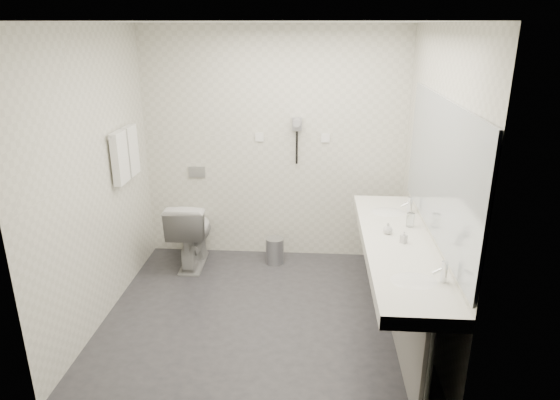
{
  "coord_description": "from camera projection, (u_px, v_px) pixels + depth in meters",
  "views": [
    {
      "loc": [
        0.43,
        -3.87,
        2.48
      ],
      "look_at": [
        0.15,
        0.15,
        1.05
      ],
      "focal_mm": 31.76,
      "sensor_mm": 36.0,
      "label": 1
    }
  ],
  "objects": [
    {
      "name": "bin_lid",
      "position": [
        275.0,
        239.0,
        5.37
      ],
      "size": [
        0.2,
        0.2,
        0.02
      ],
      "primitive_type": "cylinder",
      "color": "#B2B5BA",
      "rests_on": "pedal_bin"
    },
    {
      "name": "switch_plate_a",
      "position": [
        259.0,
        137.0,
        5.27
      ],
      "size": [
        0.09,
        0.02,
        0.09
      ],
      "primitive_type": "cube",
      "color": "white",
      "rests_on": "wall_back"
    },
    {
      "name": "towel_rail",
      "position": [
        122.0,
        131.0,
        4.58
      ],
      "size": [
        0.02,
        0.62,
        0.02
      ],
      "primitive_type": "cylinder",
      "rotation": [
        1.57,
        0.0,
        0.0
      ],
      "color": "silver",
      "rests_on": "wall_left"
    },
    {
      "name": "switch_plate_b",
      "position": [
        325.0,
        138.0,
        5.22
      ],
      "size": [
        0.09,
        0.02,
        0.09
      ],
      "primitive_type": "cube",
      "color": "white",
      "rests_on": "wall_back"
    },
    {
      "name": "dryer_barrel",
      "position": [
        297.0,
        122.0,
        5.1
      ],
      "size": [
        0.08,
        0.14,
        0.08
      ],
      "primitive_type": "cylinder",
      "rotation": [
        1.57,
        0.0,
        0.0
      ],
      "color": "#94949A",
      "rests_on": "dryer_cradle"
    },
    {
      "name": "mirror",
      "position": [
        440.0,
        169.0,
        3.73
      ],
      "size": [
        0.02,
        2.2,
        1.05
      ],
      "primitive_type": "cube",
      "color": "#B2BCC6",
      "rests_on": "wall_right"
    },
    {
      "name": "vanity_counter",
      "position": [
        398.0,
        247.0,
        3.97
      ],
      "size": [
        0.55,
        2.2,
        0.1
      ],
      "primitive_type": "cube",
      "color": "white",
      "rests_on": "floor"
    },
    {
      "name": "ceiling",
      "position": [
        258.0,
        22.0,
        3.66
      ],
      "size": [
        2.8,
        2.8,
        0.0
      ],
      "primitive_type": "plane",
      "rotation": [
        3.14,
        0.0,
        0.0
      ],
      "color": "white",
      "rests_on": "wall_back"
    },
    {
      "name": "dryer_cradle",
      "position": [
        297.0,
        124.0,
        5.17
      ],
      "size": [
        0.1,
        0.04,
        0.14
      ],
      "primitive_type": "cube",
      "color": "#94949A",
      "rests_on": "wall_back"
    },
    {
      "name": "soap_bottle_a",
      "position": [
        404.0,
        237.0,
        3.9
      ],
      "size": [
        0.06,
        0.06,
        0.1
      ],
      "primitive_type": "imported",
      "rotation": [
        0.0,
        0.0,
        0.72
      ],
      "color": "white",
      "rests_on": "vanity_counter"
    },
    {
      "name": "vanity_panel",
      "position": [
        397.0,
        293.0,
        4.11
      ],
      "size": [
        0.03,
        2.15,
        0.75
      ],
      "primitive_type": "cube",
      "color": "gray",
      "rests_on": "floor"
    },
    {
      "name": "wall_front",
      "position": [
        236.0,
        251.0,
        2.86
      ],
      "size": [
        2.8,
        0.0,
        2.8
      ],
      "primitive_type": "plane",
      "rotation": [
        -1.57,
        0.0,
        0.0
      ],
      "color": "silver",
      "rests_on": "floor"
    },
    {
      "name": "flush_plate",
      "position": [
        197.0,
        172.0,
        5.44
      ],
      "size": [
        0.18,
        0.02,
        0.12
      ],
      "primitive_type": "cube",
      "color": "#B2B5BA",
      "rests_on": "wall_back"
    },
    {
      "name": "basin_far",
      "position": [
        388.0,
        214.0,
        4.57
      ],
      "size": [
        0.4,
        0.31,
        0.05
      ],
      "primitive_type": "ellipsoid",
      "color": "white",
      "rests_on": "vanity_counter"
    },
    {
      "name": "wall_right",
      "position": [
        433.0,
        187.0,
        3.99
      ],
      "size": [
        0.0,
        2.6,
        2.6
      ],
      "primitive_type": "plane",
      "rotation": [
        1.57,
        0.0,
        -1.57
      ],
      "color": "silver",
      "rests_on": "floor"
    },
    {
      "name": "faucet_far",
      "position": [
        410.0,
        205.0,
        4.52
      ],
      "size": [
        0.04,
        0.04,
        0.15
      ],
      "primitive_type": "cylinder",
      "color": "silver",
      "rests_on": "vanity_counter"
    },
    {
      "name": "towel_near",
      "position": [
        120.0,
        158.0,
        4.53
      ],
      "size": [
        0.07,
        0.24,
        0.48
      ],
      "primitive_type": "cube",
      "color": "white",
      "rests_on": "towel_rail"
    },
    {
      "name": "towel_far",
      "position": [
        131.0,
        151.0,
        4.79
      ],
      "size": [
        0.07,
        0.24,
        0.48
      ],
      "primitive_type": "cube",
      "color": "white",
      "rests_on": "towel_rail"
    },
    {
      "name": "floor",
      "position": [
        262.0,
        314.0,
        4.5
      ],
      "size": [
        2.8,
        2.8,
        0.0
      ],
      "primitive_type": "plane",
      "color": "#2B2B30",
      "rests_on": "ground"
    },
    {
      "name": "faucet_near",
      "position": [
        444.0,
        272.0,
        3.3
      ],
      "size": [
        0.04,
        0.04,
        0.15
      ],
      "primitive_type": "cylinder",
      "color": "silver",
      "rests_on": "vanity_counter"
    },
    {
      "name": "pedal_bin",
      "position": [
        275.0,
        251.0,
        5.42
      ],
      "size": [
        0.26,
        0.26,
        0.27
      ],
      "primitive_type": "cylinder",
      "rotation": [
        0.0,
        0.0,
        0.43
      ],
      "color": "#B2B5BA",
      "rests_on": "floor"
    },
    {
      "name": "toilet",
      "position": [
        191.0,
        232.0,
        5.32
      ],
      "size": [
        0.44,
        0.75,
        0.75
      ],
      "primitive_type": "imported",
      "rotation": [
        0.0,
        0.0,
        3.17
      ],
      "color": "white",
      "rests_on": "floor"
    },
    {
      "name": "wall_back",
      "position": [
        274.0,
        146.0,
        5.3
      ],
      "size": [
        2.8,
        0.0,
        2.8
      ],
      "primitive_type": "plane",
      "rotation": [
        1.57,
        0.0,
        0.0
      ],
      "color": "silver",
      "rests_on": "floor"
    },
    {
      "name": "dryer_cord",
      "position": [
        297.0,
        148.0,
        5.24
      ],
      "size": [
        0.02,
        0.02,
        0.35
      ],
      "primitive_type": "cylinder",
      "color": "black",
      "rests_on": "dryer_cradle"
    },
    {
      "name": "soap_bottle_b",
      "position": [
        388.0,
        228.0,
        4.07
      ],
      "size": [
        0.11,
        0.11,
        0.1
      ],
      "primitive_type": "imported",
      "rotation": [
        0.0,
        0.0,
        -0.96
      ],
      "color": "white",
      "rests_on": "vanity_counter"
    },
    {
      "name": "glass_left",
      "position": [
        410.0,
        220.0,
        4.21
      ],
      "size": [
        0.09,
        0.09,
        0.12
      ],
      "primitive_type": "cylinder",
      "rotation": [
        0.0,
        0.0,
        -0.36
      ],
      "color": "silver",
      "rests_on": "vanity_counter"
    },
    {
      "name": "vanity_post_far",
      "position": [
        385.0,
        242.0,
        5.08
      ],
      "size": [
        0.06,
        0.06,
        0.75
      ],
      "primitive_type": "cylinder",
      "color": "silver",
      "rests_on": "floor"
    },
    {
      "name": "vanity_post_near",
      "position": [
        427.0,
        378.0,
        3.13
      ],
      "size": [
        0.06,
        0.06,
        0.75
      ],
      "primitive_type": "cylinder",
      "color": "silver",
      "rests_on": "floor"
    },
    {
      "name": "basin_near",
      "position": [
        413.0,
        283.0,
        3.34
      ],
      "size": [
        0.4,
        0.31,
        0.05
      ],
      "primitive_type": "ellipsoid",
      "color": "white",
      "rests_on": "vanity_counter"
    },
    {
      "name": "wall_left",
      "position": [
        96.0,
        179.0,
        4.17
      ],
      "size": [
        0.0,
        2.6,
        2.6
      ],
      "primitive_type": "plane",
      "rotation": [
        1.57,
        0.0,
        1.57
      ],
      "color": "silver",
      "rests_on": "floor"
    }
  ]
}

